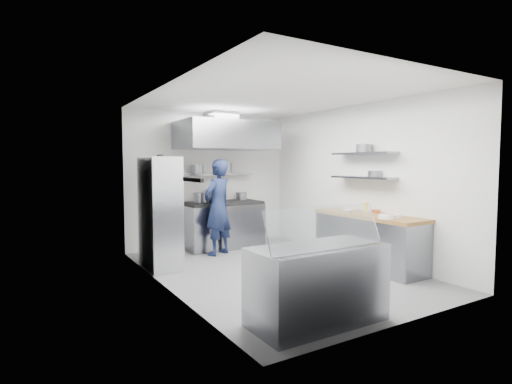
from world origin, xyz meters
TOP-DOWN VIEW (x-y plane):
  - floor at (0.00, 0.00)m, footprint 5.00×5.00m
  - ceiling at (0.00, 0.00)m, footprint 5.00×5.00m
  - wall_back at (0.00, 2.50)m, footprint 3.60×2.80m
  - wall_front at (0.00, -2.50)m, footprint 3.60×2.80m
  - wall_left at (-1.80, 0.00)m, footprint 2.80×5.00m
  - wall_right at (1.80, 0.00)m, footprint 2.80×5.00m
  - gas_range at (0.10, 2.10)m, footprint 1.60×0.80m
  - cooktop at (0.10, 2.10)m, footprint 1.57×0.78m
  - stock_pot_left at (-0.40, 2.13)m, footprint 0.26×0.26m
  - stock_pot_mid at (0.06, 2.43)m, footprint 0.36×0.36m
  - stock_pot_right at (0.62, 2.26)m, footprint 0.24×0.24m
  - over_range_shelf at (0.10, 2.34)m, footprint 1.60×0.30m
  - shelf_pot_a at (-0.38, 2.29)m, footprint 0.25×0.25m
  - shelf_pot_b at (0.32, 2.43)m, footprint 0.30×0.30m
  - extractor_hood at (0.10, 1.93)m, footprint 1.90×1.15m
  - hood_duct at (0.10, 2.15)m, footprint 0.55×0.55m
  - red_firebox at (-1.25, 2.44)m, footprint 0.22×0.10m
  - chef at (-0.28, 1.55)m, footprint 0.79×0.67m
  - wire_rack at (-1.53, 1.15)m, footprint 0.50×0.90m
  - rack_bin_a at (-1.53, 1.04)m, footprint 0.14×0.18m
  - rack_bin_b at (-1.53, 1.34)m, footprint 0.15×0.20m
  - rack_jar at (-1.48, 1.24)m, footprint 0.11×0.11m
  - knife_strip at (-1.78, -0.90)m, footprint 0.04×0.55m
  - prep_counter_base at (1.48, -0.60)m, footprint 0.62×2.00m
  - prep_counter_top at (1.48, -0.60)m, footprint 0.65×2.04m
  - plate_stack_a at (1.28, -1.15)m, footprint 0.25×0.25m
  - plate_stack_b at (1.44, -1.16)m, footprint 0.23×0.23m
  - copper_pan at (1.69, -0.57)m, footprint 0.15×0.15m
  - squeeze_bottle at (1.59, -0.42)m, footprint 0.06×0.06m
  - mixing_bowl at (1.33, -0.24)m, footprint 0.25×0.25m
  - wall_shelf_lower at (1.64, -0.30)m, footprint 0.30×1.30m
  - wall_shelf_upper at (1.64, -0.30)m, footprint 0.30×1.30m
  - shelf_pot_c at (1.73, -0.49)m, footprint 0.24×0.24m
  - shelf_pot_d at (1.67, -0.29)m, footprint 0.26×0.26m
  - display_case at (-0.79, -2.00)m, footprint 1.50×0.70m
  - display_glass at (-0.79, -2.12)m, footprint 1.47×0.19m

SIDE VIEW (x-z plane):
  - floor at x=0.00m, z-range 0.00..0.00m
  - prep_counter_base at x=1.48m, z-range 0.00..0.84m
  - display_case at x=-0.79m, z-range 0.00..0.85m
  - gas_range at x=0.10m, z-range 0.00..0.90m
  - rack_bin_a at x=-1.53m, z-range 0.72..0.88m
  - prep_counter_top at x=1.48m, z-range 0.84..0.90m
  - chef at x=-0.28m, z-range 0.00..1.83m
  - mixing_bowl at x=1.33m, z-range 0.90..0.95m
  - wire_rack at x=-1.53m, z-range 0.00..1.85m
  - cooktop at x=0.10m, z-range 0.90..0.96m
  - plate_stack_a at x=1.28m, z-range 0.90..0.96m
  - plate_stack_b at x=1.44m, z-range 0.90..0.96m
  - copper_pan at x=1.69m, z-range 0.90..0.96m
  - squeeze_bottle at x=1.59m, z-range 0.90..1.08m
  - stock_pot_right at x=0.62m, z-range 0.96..1.12m
  - stock_pot_left at x=-0.40m, z-range 0.96..1.16m
  - display_glass at x=-0.79m, z-range 0.86..1.28m
  - stock_pot_mid at x=0.06m, z-range 0.96..1.20m
  - rack_bin_b at x=-1.53m, z-range 1.21..1.39m
  - wall_back at x=0.00m, z-range 1.39..1.41m
  - wall_front at x=0.00m, z-range 1.39..1.41m
  - wall_left at x=-1.80m, z-range 1.39..1.41m
  - wall_right at x=1.80m, z-range 1.39..1.41m
  - red_firebox at x=-1.25m, z-range 1.29..1.55m
  - wall_shelf_lower at x=1.64m, z-range 1.48..1.52m
  - over_range_shelf at x=0.10m, z-range 1.50..1.54m
  - knife_strip at x=-1.78m, z-range 1.53..1.57m
  - shelf_pot_c at x=1.73m, z-range 1.52..1.62m
  - shelf_pot_a at x=-0.38m, z-range 1.54..1.72m
  - shelf_pot_b at x=0.32m, z-range 1.54..1.76m
  - rack_jar at x=-1.48m, z-range 1.71..1.89m
  - wall_shelf_upper at x=1.64m, z-range 1.90..1.94m
  - shelf_pot_d at x=1.67m, z-range 1.94..2.08m
  - extractor_hood at x=0.10m, z-range 2.02..2.57m
  - hood_duct at x=0.10m, z-range 2.56..2.80m
  - ceiling at x=0.00m, z-range 2.80..2.80m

